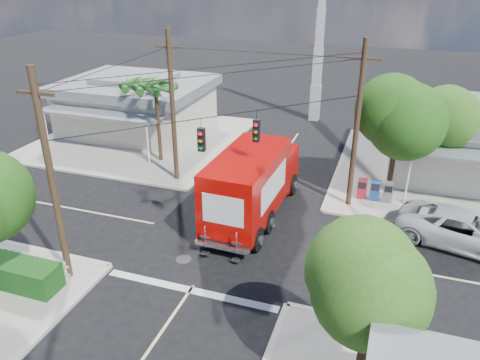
% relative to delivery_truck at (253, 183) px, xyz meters
% --- Properties ---
extents(ground, '(120.00, 120.00, 0.00)m').
position_rel_delivery_truck_xyz_m(ground, '(-0.56, -2.39, -1.92)').
color(ground, black).
rests_on(ground, ground).
extents(sidewalk_ne, '(14.12, 14.12, 0.14)m').
position_rel_delivery_truck_xyz_m(sidewalk_ne, '(10.32, 8.49, -1.85)').
color(sidewalk_ne, '#A29D93').
rests_on(sidewalk_ne, ground).
extents(sidewalk_nw, '(14.12, 14.12, 0.14)m').
position_rel_delivery_truck_xyz_m(sidewalk_nw, '(-11.44, 8.49, -1.85)').
color(sidewalk_nw, '#A29D93').
rests_on(sidewalk_nw, ground).
extents(road_markings, '(32.00, 32.00, 0.01)m').
position_rel_delivery_truck_xyz_m(road_markings, '(-0.56, -3.86, -1.92)').
color(road_markings, beige).
rests_on(road_markings, ground).
extents(building_nw, '(10.80, 10.20, 4.30)m').
position_rel_delivery_truck_xyz_m(building_nw, '(-12.56, 10.07, 0.30)').
color(building_nw, beige).
rests_on(building_nw, sidewalk_nw).
extents(radio_tower, '(0.80, 0.80, 17.00)m').
position_rel_delivery_truck_xyz_m(radio_tower, '(-0.06, 17.61, 3.72)').
color(radio_tower, silver).
rests_on(radio_tower, ground).
extents(tree_ne_front, '(4.21, 4.14, 6.66)m').
position_rel_delivery_truck_xyz_m(tree_ne_front, '(6.65, 4.37, 2.84)').
color(tree_ne_front, '#422D1C').
rests_on(tree_ne_front, sidewalk_ne).
extents(tree_ne_back, '(3.77, 3.66, 5.82)m').
position_rel_delivery_truck_xyz_m(tree_ne_back, '(9.25, 6.57, 2.26)').
color(tree_ne_back, '#422D1C').
rests_on(tree_ne_back, sidewalk_ne).
extents(tree_se, '(3.67, 3.54, 5.62)m').
position_rel_delivery_truck_xyz_m(tree_se, '(6.45, -9.63, 2.12)').
color(tree_se, '#422D1C').
rests_on(tree_se, sidewalk_se).
extents(palm_nw_front, '(3.01, 3.08, 5.59)m').
position_rel_delivery_truck_xyz_m(palm_nw_front, '(-8.06, 5.11, 3.12)').
color(palm_nw_front, '#422D1C').
rests_on(palm_nw_front, sidewalk_nw).
extents(palm_nw_back, '(3.01, 3.08, 5.19)m').
position_rel_delivery_truck_xyz_m(palm_nw_back, '(-10.06, 6.61, 2.75)').
color(palm_nw_back, '#422D1C').
rests_on(palm_nw_back, sidewalk_nw).
extents(utility_poles, '(12.00, 10.68, 9.00)m').
position_rel_delivery_truck_xyz_m(utility_poles, '(-2.14, -0.79, 2.75)').
color(utility_poles, '#473321').
rests_on(utility_poles, ground).
extents(picket_fence, '(5.94, 0.06, 1.00)m').
position_rel_delivery_truck_xyz_m(picket_fence, '(-8.36, -7.99, -1.24)').
color(picket_fence, silver).
rests_on(picket_fence, sidewalk_sw).
extents(vending_boxes, '(1.90, 0.50, 1.10)m').
position_rel_delivery_truck_xyz_m(vending_boxes, '(5.94, 3.81, -1.23)').
color(vending_boxes, red).
rests_on(vending_boxes, sidewalk_ne).
extents(delivery_truck, '(3.08, 8.85, 3.78)m').
position_rel_delivery_truck_xyz_m(delivery_truck, '(0.00, 0.00, 0.00)').
color(delivery_truck, black).
rests_on(delivery_truck, ground).
extents(parked_car, '(6.55, 4.08, 1.69)m').
position_rel_delivery_truck_xyz_m(parked_car, '(10.25, 0.57, -1.08)').
color(parked_car, silver).
rests_on(parked_car, ground).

